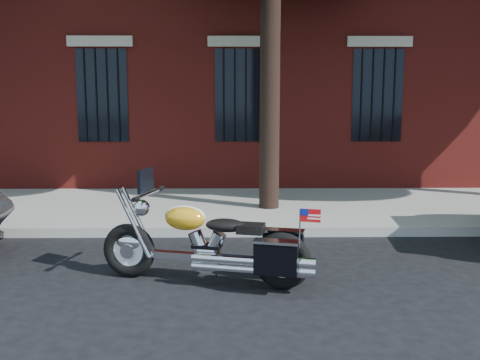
{
  "coord_description": "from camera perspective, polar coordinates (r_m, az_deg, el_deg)",
  "views": [
    {
      "loc": [
        -0.15,
        -6.72,
        2.08
      ],
      "look_at": [
        -0.06,
        0.8,
        0.97
      ],
      "focal_mm": 40.0,
      "sensor_mm": 36.0,
      "label": 1
    }
  ],
  "objects": [
    {
      "name": "ground",
      "position": [
        7.03,
        0.54,
        -8.79
      ],
      "size": [
        120.0,
        120.0,
        0.0
      ],
      "primitive_type": "plane",
      "color": "black",
      "rests_on": "ground"
    },
    {
      "name": "curb",
      "position": [
        8.34,
        0.34,
        -5.49
      ],
      "size": [
        40.0,
        0.16,
        0.15
      ],
      "primitive_type": "cube",
      "color": "gray",
      "rests_on": "ground"
    },
    {
      "name": "sidewalk",
      "position": [
        10.18,
        0.15,
        -2.95
      ],
      "size": [
        40.0,
        3.6,
        0.15
      ],
      "primitive_type": "cube",
      "color": "gray",
      "rests_on": "ground"
    },
    {
      "name": "motorcycle",
      "position": [
        6.13,
        -2.8,
        -7.09
      ],
      "size": [
        2.47,
        1.14,
        1.31
      ],
      "rotation": [
        0.0,
        0.0,
        -0.24
      ],
      "color": "black",
      "rests_on": "ground"
    }
  ]
}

